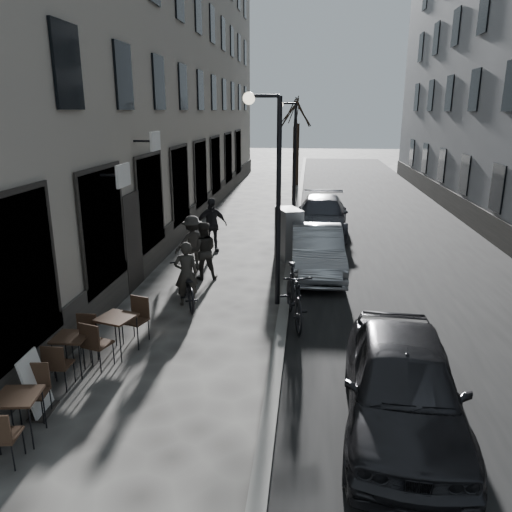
% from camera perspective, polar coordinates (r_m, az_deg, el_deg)
% --- Properties ---
extents(ground, '(120.00, 120.00, 0.00)m').
position_cam_1_polar(ground, '(7.44, -0.86, -22.73)').
color(ground, '#32302E').
rests_on(ground, ground).
extents(road, '(7.30, 60.00, 0.00)m').
position_cam_1_polar(road, '(22.45, 14.02, 3.77)').
color(road, black).
rests_on(road, ground).
extents(kerb, '(0.25, 60.00, 0.12)m').
position_cam_1_polar(kerb, '(22.23, 4.65, 4.23)').
color(kerb, slate).
rests_on(kerb, ground).
extents(building_left, '(4.00, 35.00, 16.00)m').
position_cam_1_polar(building_left, '(23.46, -11.62, 24.11)').
color(building_left, '#9E9584').
rests_on(building_left, ground).
extents(streetlamp_near, '(0.90, 0.28, 5.09)m').
position_cam_1_polar(streetlamp_near, '(11.87, 1.78, 8.91)').
color(streetlamp_near, black).
rests_on(streetlamp_near, ground).
extents(streetlamp_far, '(0.90, 0.28, 5.09)m').
position_cam_1_polar(streetlamp_far, '(23.80, 4.05, 12.58)').
color(streetlamp_far, black).
rests_on(streetlamp_far, ground).
extents(tree_near, '(2.40, 2.40, 5.70)m').
position_cam_1_polar(tree_near, '(26.75, 4.54, 16.20)').
color(tree_near, black).
rests_on(tree_near, ground).
extents(tree_far, '(2.40, 2.40, 5.70)m').
position_cam_1_polar(tree_far, '(32.74, 4.87, 16.20)').
color(tree_far, black).
rests_on(tree_far, ground).
extents(bistro_set_a, '(0.67, 1.50, 0.86)m').
position_cam_1_polar(bistro_set_a, '(8.38, -25.39, -15.86)').
color(bistro_set_a, '#302015').
rests_on(bistro_set_a, ground).
extents(bistro_set_b, '(0.61, 1.47, 0.86)m').
position_cam_1_polar(bistro_set_b, '(9.93, -20.26, -10.07)').
color(bistro_set_b, '#302015').
rests_on(bistro_set_b, ground).
extents(bistro_set_c, '(0.89, 1.66, 0.95)m').
position_cam_1_polar(bistro_set_c, '(10.34, -15.57, -8.28)').
color(bistro_set_c, '#302015').
rests_on(bistro_set_c, ground).
extents(sign_board, '(0.37, 0.60, 1.01)m').
position_cam_1_polar(sign_board, '(8.94, -23.72, -13.78)').
color(sign_board, black).
rests_on(sign_board, ground).
extents(utility_cabinet, '(0.98, 1.26, 1.67)m').
position_cam_1_polar(utility_cabinet, '(16.21, 3.75, 2.52)').
color(utility_cabinet, '#5B5B5D').
rests_on(utility_cabinet, ground).
extents(bicycle, '(1.33, 1.99, 0.99)m').
position_cam_1_polar(bicycle, '(12.56, -7.94, -3.36)').
color(bicycle, black).
rests_on(bicycle, ground).
extents(cyclist_rider, '(0.69, 0.59, 1.62)m').
position_cam_1_polar(cyclist_rider, '(12.46, -7.99, -1.99)').
color(cyclist_rider, '#272522').
rests_on(cyclist_rider, ground).
extents(pedestrian_near, '(0.94, 0.80, 1.67)m').
position_cam_1_polar(pedestrian_near, '(14.31, -6.07, 0.60)').
color(pedestrian_near, black).
rests_on(pedestrian_near, ground).
extents(pedestrian_mid, '(1.24, 1.04, 1.66)m').
position_cam_1_polar(pedestrian_mid, '(15.21, -7.26, 1.49)').
color(pedestrian_mid, '#292724').
rests_on(pedestrian_mid, ground).
extents(pedestrian_far, '(1.17, 0.83, 1.85)m').
position_cam_1_polar(pedestrian_far, '(17.12, -5.14, 3.55)').
color(pedestrian_far, black).
rests_on(pedestrian_far, ground).
extents(car_near, '(2.06, 4.42, 1.46)m').
position_cam_1_polar(car_near, '(8.05, 16.40, -13.85)').
color(car_near, black).
rests_on(car_near, ground).
extents(car_mid, '(1.64, 4.28, 1.39)m').
position_cam_1_polar(car_mid, '(14.86, 6.97, 0.61)').
color(car_mid, '#9A9DA2').
rests_on(car_mid, ground).
extents(car_far, '(2.21, 5.01, 1.43)m').
position_cam_1_polar(car_far, '(19.80, 7.50, 4.59)').
color(car_far, '#32333B').
rests_on(car_far, ground).
extents(moped, '(1.00, 2.28, 1.33)m').
position_cam_1_polar(moped, '(11.34, 4.38, -4.52)').
color(moped, black).
rests_on(moped, ground).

